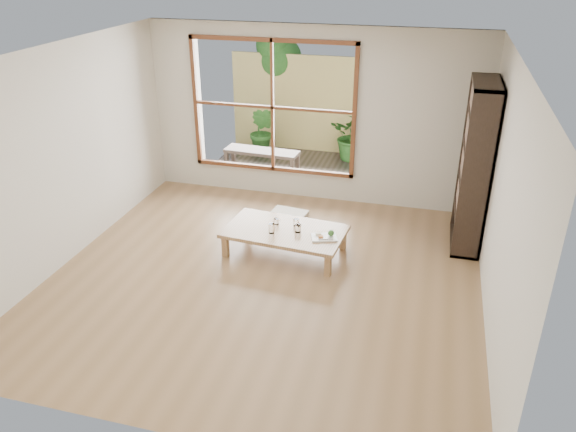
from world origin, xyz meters
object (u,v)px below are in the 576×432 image
Objects in this scene: food_tray at (325,236)px; garden_bench at (262,153)px; bookshelf at (475,167)px; low_table at (285,232)px.

garden_bench is at bearing 103.39° from food_tray.
bookshelf is 3.80m from garden_bench.
low_table is 2.53m from bookshelf.
bookshelf is at bearing 26.96° from low_table.
bookshelf reaches higher than food_tray.
garden_bench reaches higher than low_table.
bookshelf is 5.91× the size of food_tray.
low_table is 0.55m from food_tray.
food_tray is at bearing -3.47° from low_table.
bookshelf is 1.66× the size of garden_bench.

